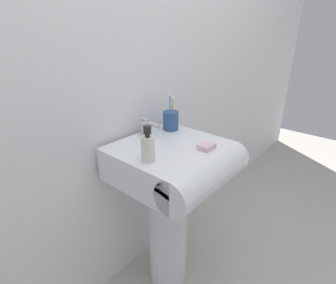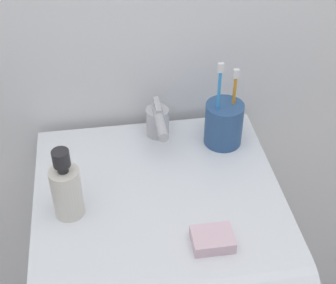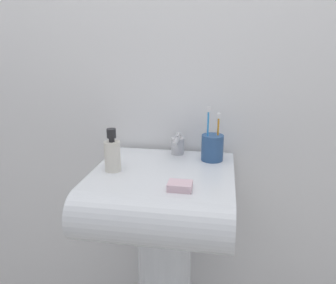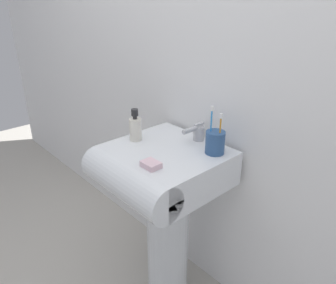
% 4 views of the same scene
% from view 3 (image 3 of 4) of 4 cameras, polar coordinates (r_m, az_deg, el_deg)
% --- Properties ---
extents(wall_back, '(5.00, 0.05, 2.40)m').
position_cam_3_polar(wall_back, '(1.36, 1.30, 13.17)').
color(wall_back, white).
rests_on(wall_back, ground).
extents(sink_basin, '(0.50, 0.52, 0.16)m').
position_cam_3_polar(sink_basin, '(1.16, -1.22, -9.44)').
color(sink_basin, white).
rests_on(sink_basin, sink_pedestal).
extents(faucet, '(0.05, 0.13, 0.08)m').
position_cam_3_polar(faucet, '(1.32, 1.64, -0.49)').
color(faucet, '#B7B7BC').
rests_on(faucet, sink_basin).
extents(toothbrush_cup, '(0.08, 0.08, 0.21)m').
position_cam_3_polar(toothbrush_cup, '(1.26, 7.72, -0.91)').
color(toothbrush_cup, '#2D5184').
rests_on(toothbrush_cup, sink_basin).
extents(soap_bottle, '(0.06, 0.06, 0.15)m').
position_cam_3_polar(soap_bottle, '(1.16, -9.66, -2.09)').
color(soap_bottle, silver).
rests_on(soap_bottle, sink_basin).
extents(bar_soap, '(0.07, 0.06, 0.02)m').
position_cam_3_polar(bar_soap, '(1.02, 2.10, -7.66)').
color(bar_soap, silver).
rests_on(bar_soap, sink_basin).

